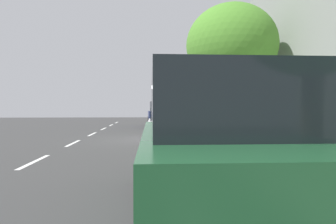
# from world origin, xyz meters

# --- Properties ---
(ground) EXTENTS (61.25, 61.25, 0.00)m
(ground) POSITION_xyz_m (0.00, 0.00, 0.00)
(ground) COLOR #373737
(sidewalk) EXTENTS (3.14, 38.28, 0.12)m
(sidewalk) POSITION_xyz_m (3.61, 0.00, 0.06)
(sidewalk) COLOR #94A68C
(sidewalk) RESTS_ON ground
(curb_edge) EXTENTS (0.16, 38.28, 0.12)m
(curb_edge) POSITION_xyz_m (1.97, 0.00, 0.06)
(curb_edge) COLOR gray
(curb_edge) RESTS_ON ground
(lane_stripe_centre) EXTENTS (0.14, 35.80, 0.01)m
(lane_stripe_centre) POSITION_xyz_m (-3.28, -1.24, 0.00)
(lane_stripe_centre) COLOR white
(lane_stripe_centre) RESTS_ON ground
(lane_stripe_bike_edge) EXTENTS (0.12, 38.28, 0.01)m
(lane_stripe_bike_edge) POSITION_xyz_m (0.50, 0.00, 0.00)
(lane_stripe_bike_edge) COLOR white
(lane_stripe_bike_edge) RESTS_ON ground
(building_facade) EXTENTS (0.50, 38.28, 7.00)m
(building_facade) POSITION_xyz_m (5.43, 0.00, 3.50)
(building_facade) COLOR gray
(building_facade) RESTS_ON ground
(parked_suv_green_nearest) EXTENTS (1.99, 4.71, 1.99)m
(parked_suv_green_nearest) POSITION_xyz_m (0.83, -9.88, 1.03)
(parked_suv_green_nearest) COLOR #1E512D
(parked_suv_green_nearest) RESTS_ON ground
(parked_sedan_white_second) EXTENTS (1.89, 4.43, 1.52)m
(parked_sedan_white_second) POSITION_xyz_m (0.82, 0.07, 0.75)
(parked_sedan_white_second) COLOR white
(parked_sedan_white_second) RESTS_ON ground
(parked_suv_dark_blue_mid) EXTENTS (2.05, 4.74, 1.99)m
(parked_suv_dark_blue_mid) POSITION_xyz_m (0.90, 9.17, 1.03)
(parked_suv_dark_blue_mid) COLOR navy
(parked_suv_dark_blue_mid) RESTS_ON ground
(bicycle_at_curb) EXTENTS (1.54, 0.93, 0.77)m
(bicycle_at_curb) POSITION_xyz_m (1.50, 4.51, 0.38)
(bicycle_at_curb) COLOR black
(bicycle_at_curb) RESTS_ON ground
(cyclist_with_backpack) EXTENTS (0.52, 0.56, 1.69)m
(cyclist_with_backpack) POSITION_xyz_m (1.72, 4.07, 1.03)
(cyclist_with_backpack) COLOR #C6B284
(cyclist_with_backpack) RESTS_ON ground
(street_tree_mid_block) EXTENTS (3.49, 3.49, 5.39)m
(street_tree_mid_block) POSITION_xyz_m (3.15, -2.85, 3.91)
(street_tree_mid_block) COLOR #494030
(street_tree_mid_block) RESTS_ON sidewalk
(street_tree_far_end) EXTENTS (2.32, 2.32, 5.01)m
(street_tree_far_end) POSITION_xyz_m (3.15, 3.20, 3.77)
(street_tree_far_end) COLOR brown
(street_tree_far_end) RESTS_ON sidewalk
(street_tree_corner) EXTENTS (2.46, 2.46, 5.30)m
(street_tree_corner) POSITION_xyz_m (3.15, 9.62, 4.05)
(street_tree_corner) COLOR brown
(street_tree_corner) RESTS_ON sidewalk
(fire_hydrant) EXTENTS (0.22, 0.22, 0.84)m
(fire_hydrant) POSITION_xyz_m (2.40, -0.88, 0.55)
(fire_hydrant) COLOR red
(fire_hydrant) RESTS_ON sidewalk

